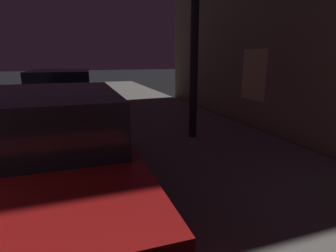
# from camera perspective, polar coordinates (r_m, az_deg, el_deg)

# --- Properties ---
(car_red) EXTENTS (2.06, 4.24, 1.43)m
(car_red) POSITION_cam_1_polar(r_m,az_deg,el_deg) (3.43, -23.84, -5.57)
(car_red) COLOR maroon
(car_red) RESTS_ON ground
(car_green) EXTENTS (2.28, 4.54, 1.43)m
(car_green) POSITION_cam_1_polar(r_m,az_deg,el_deg) (8.86, -21.38, 6.26)
(car_green) COLOR #19592D
(car_green) RESTS_ON ground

